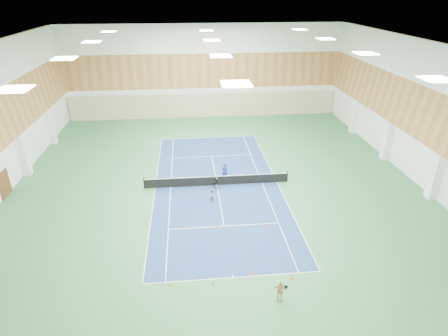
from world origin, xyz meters
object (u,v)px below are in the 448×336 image
object	(u,v)px
child_court	(213,195)
ball_cart	(215,185)
tennis_net	(217,180)
coach	(225,171)
child_apron	(280,291)

from	to	relation	value
child_court	ball_cart	distance (m)	2.17
tennis_net	coach	xyz separation A→B (m)	(0.79, 1.00, 0.32)
coach	ball_cart	size ratio (longest dim) A/B	2.07
tennis_net	ball_cart	distance (m)	0.68
tennis_net	child_apron	size ratio (longest dim) A/B	9.66
child_court	child_apron	distance (m)	11.53
tennis_net	ball_cart	size ratio (longest dim) A/B	15.19
child_apron	ball_cart	world-z (taller)	child_apron
coach	child_apron	xyz separation A→B (m)	(1.59, -14.90, -0.21)
tennis_net	child_court	bearing A→B (deg)	-101.79
child_court	ball_cart	bearing A→B (deg)	45.76
tennis_net	ball_cart	bearing A→B (deg)	-105.76
coach	child_court	world-z (taller)	coach
coach	child_apron	bearing A→B (deg)	72.50
child_court	child_apron	size ratio (longest dim) A/B	0.92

